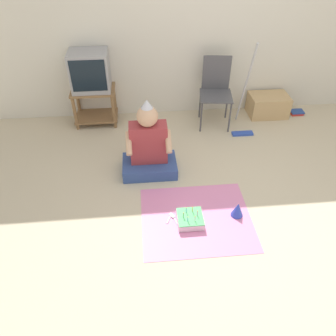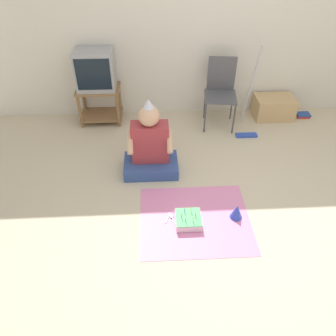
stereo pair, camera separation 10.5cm
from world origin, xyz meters
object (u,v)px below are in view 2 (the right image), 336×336
birthday_cake (188,220)px  tv (95,70)px  book_pile (303,115)px  cardboard_box_stack (274,107)px  person_seated (150,148)px  folding_chair (221,88)px  party_hat_blue (236,211)px  dust_mop (249,109)px

birthday_cake → tv: bearing=117.6°
tv → book_pile: bearing=-0.9°
cardboard_box_stack → person_seated: (-1.77, -1.12, 0.16)m
folding_chair → person_seated: folding_chair is taller
folding_chair → birthday_cake: bearing=-107.8°
person_seated → birthday_cake: 0.95m
birthday_cake → cardboard_box_stack: bearing=54.2°
tv → birthday_cake: bearing=-62.4°
party_hat_blue → dust_mop: bearing=73.5°
dust_mop → birthday_cake: size_ratio=4.89×
cardboard_box_stack → folding_chair: bearing=-172.3°
book_pile → birthday_cake: 2.69m
folding_chair → person_seated: 1.40m
folding_chair → cardboard_box_stack: size_ratio=1.66×
dust_mop → person_seated: dust_mop is taller
tv → cardboard_box_stack: 2.53m
person_seated → party_hat_blue: person_seated is taller
dust_mop → person_seated: bearing=-150.3°
person_seated → party_hat_blue: bearing=-43.8°
dust_mop → book_pile: size_ratio=6.46×
person_seated → party_hat_blue: (0.83, -0.79, -0.22)m
tv → party_hat_blue: tv is taller
dust_mop → birthday_cake: dust_mop is taller
tv → person_seated: 1.40m
folding_chair → book_pile: bearing=3.7°
party_hat_blue → book_pile: bearing=53.6°
birthday_cake → party_hat_blue: bearing=5.8°
tv → party_hat_blue: 2.55m
tv → person_seated: (0.68, -1.14, -0.44)m
tv → book_pile: size_ratio=2.64×
tv → cardboard_box_stack: bearing=-0.4°
book_pile → folding_chair: bearing=-176.3°
dust_mop → person_seated: (-1.28, -0.73, -0.05)m
dust_mop → book_pile: 1.06m
folding_chair → cardboard_box_stack: folding_chair is taller
folding_chair → party_hat_blue: bearing=-93.9°
folding_chair → party_hat_blue: 1.86m
folding_chair → cardboard_box_stack: bearing=7.7°
tv → folding_chair: 1.66m
folding_chair → cardboard_box_stack: 0.91m
folding_chair → tv: bearing=175.5°
folding_chair → birthday_cake: (-0.60, -1.86, -0.47)m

